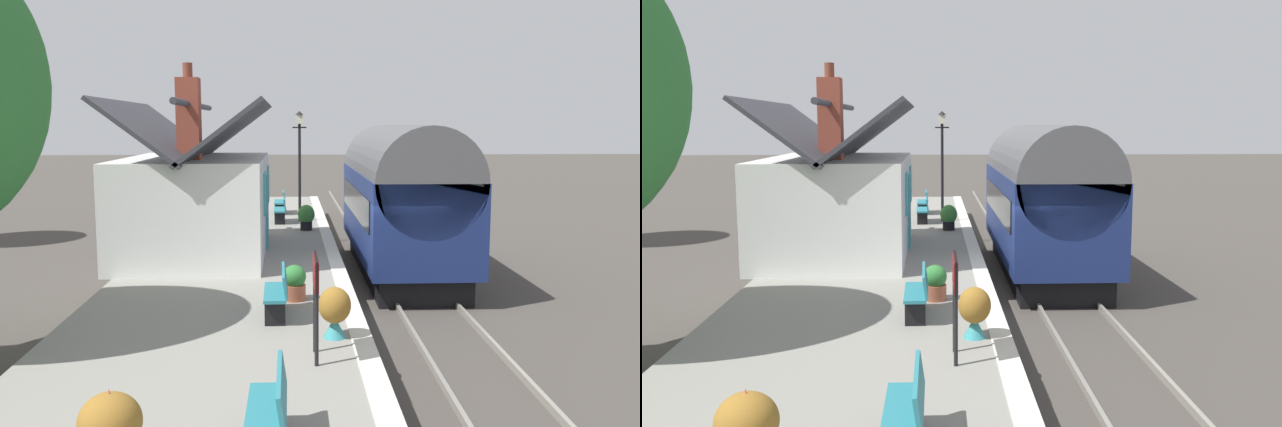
% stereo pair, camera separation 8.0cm
% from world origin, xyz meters
% --- Properties ---
extents(ground_plane, '(160.00, 160.00, 0.00)m').
position_xyz_m(ground_plane, '(0.00, 0.00, 0.00)').
color(ground_plane, '#423D38').
extents(platform, '(32.00, 5.39, 0.86)m').
position_xyz_m(platform, '(0.00, 3.70, 0.43)').
color(platform, gray).
rests_on(platform, ground).
extents(platform_edge_coping, '(32.00, 0.36, 0.02)m').
position_xyz_m(platform_edge_coping, '(0.00, 1.18, 0.87)').
color(platform_edge_coping, beige).
rests_on(platform_edge_coping, platform).
extents(rail_near, '(52.00, 0.08, 0.14)m').
position_xyz_m(rail_near, '(0.00, -1.62, 0.07)').
color(rail_near, gray).
rests_on(rail_near, ground).
extents(rail_far, '(52.00, 0.08, 0.14)m').
position_xyz_m(rail_far, '(0.00, -0.18, 0.07)').
color(rail_far, gray).
rests_on(rail_far, ground).
extents(train, '(8.37, 2.73, 4.32)m').
position_xyz_m(train, '(3.01, -0.90, 2.21)').
color(train, black).
rests_on(train, ground).
extents(station_building, '(6.52, 3.93, 4.99)m').
position_xyz_m(station_building, '(1.93, 4.84, 2.30)').
color(station_building, white).
rests_on(station_building, platform).
extents(bench_platform_end, '(1.41, 0.45, 0.88)m').
position_xyz_m(bench_platform_end, '(10.03, 2.69, 1.34)').
color(bench_platform_end, '#26727F').
rests_on(bench_platform_end, platform).
extents(bench_near_building, '(1.41, 0.45, 0.88)m').
position_xyz_m(bench_near_building, '(-4.15, 2.56, 1.34)').
color(bench_near_building, '#26727F').
rests_on(bench_near_building, platform).
extents(bench_by_lamp, '(1.40, 0.44, 0.88)m').
position_xyz_m(bench_by_lamp, '(-9.16, 2.56, 1.34)').
color(bench_by_lamp, '#26727F').
rests_on(bench_by_lamp, platform).
extents(bench_mid_platform, '(1.41, 0.47, 0.88)m').
position_xyz_m(bench_mid_platform, '(7.60, 2.65, 1.34)').
color(bench_mid_platform, '#26727F').
rests_on(bench_mid_platform, platform).
extents(planter_by_door, '(0.54, 0.54, 0.85)m').
position_xyz_m(planter_by_door, '(-5.40, 1.62, 1.32)').
color(planter_by_door, teal).
rests_on(planter_by_door, platform).
extents(planter_under_sign, '(0.85, 0.32, 0.59)m').
position_xyz_m(planter_under_sign, '(7.45, 4.88, 1.15)').
color(planter_under_sign, gray).
rests_on(planter_under_sign, platform).
extents(planter_corner_building, '(0.47, 0.47, 0.74)m').
position_xyz_m(planter_corner_building, '(-3.01, 2.27, 1.22)').
color(planter_corner_building, '#9E5138').
rests_on(planter_corner_building, platform).
extents(planter_bench_left, '(0.56, 0.56, 0.84)m').
position_xyz_m(planter_bench_left, '(5.79, 1.80, 1.32)').
color(planter_bench_left, black).
rests_on(planter_bench_left, platform).
extents(lamp_post_platform, '(0.32, 0.50, 3.95)m').
position_xyz_m(lamp_post_platform, '(7.82, 1.99, 3.60)').
color(lamp_post_platform, black).
rests_on(lamp_post_platform, platform).
extents(station_sign_board, '(0.96, 0.06, 1.57)m').
position_xyz_m(station_sign_board, '(-6.37, 1.97, 2.05)').
color(station_sign_board, black).
rests_on(station_sign_board, platform).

